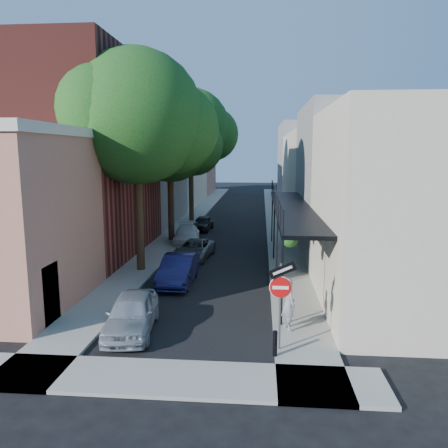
% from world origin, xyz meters
% --- Properties ---
extents(ground, '(160.00, 160.00, 0.00)m').
position_xyz_m(ground, '(0.00, 0.00, 0.00)').
color(ground, black).
rests_on(ground, ground).
extents(road_surface, '(6.00, 64.00, 0.01)m').
position_xyz_m(road_surface, '(0.00, 30.00, 0.01)').
color(road_surface, black).
rests_on(road_surface, ground).
extents(sidewalk_left, '(2.00, 64.00, 0.12)m').
position_xyz_m(sidewalk_left, '(-4.00, 30.00, 0.06)').
color(sidewalk_left, gray).
rests_on(sidewalk_left, ground).
extents(sidewalk_right, '(2.00, 64.00, 0.12)m').
position_xyz_m(sidewalk_right, '(4.00, 30.00, 0.06)').
color(sidewalk_right, gray).
rests_on(sidewalk_right, ground).
extents(sidewalk_cross, '(12.00, 2.00, 0.12)m').
position_xyz_m(sidewalk_cross, '(0.00, -1.00, 0.06)').
color(sidewalk_cross, gray).
rests_on(sidewalk_cross, ground).
extents(buildings_left, '(10.10, 59.10, 12.00)m').
position_xyz_m(buildings_left, '(-9.30, 28.76, 4.94)').
color(buildings_left, tan).
rests_on(buildings_left, ground).
extents(buildings_right, '(9.80, 55.00, 10.00)m').
position_xyz_m(buildings_right, '(8.99, 29.49, 4.42)').
color(buildings_right, beige).
rests_on(buildings_right, ground).
extents(sign_post, '(0.89, 0.17, 2.99)m').
position_xyz_m(sign_post, '(3.16, 0.97, 2.04)').
color(sign_post, '#595B60').
rests_on(sign_post, ground).
extents(bollard, '(0.14, 0.14, 0.80)m').
position_xyz_m(bollard, '(3.00, 0.50, 0.52)').
color(bollard, black).
rests_on(bollard, sidewalk_right).
extents(oak_near, '(7.48, 6.80, 11.42)m').
position_xyz_m(oak_near, '(-3.37, 10.26, 7.88)').
color(oak_near, '#382616').
rests_on(oak_near, ground).
extents(oak_mid, '(6.60, 6.00, 10.20)m').
position_xyz_m(oak_mid, '(-3.42, 18.23, 7.06)').
color(oak_mid, '#382616').
rests_on(oak_mid, ground).
extents(oak_far, '(7.70, 7.00, 11.90)m').
position_xyz_m(oak_far, '(-3.35, 27.27, 8.26)').
color(oak_far, '#382616').
rests_on(oak_far, ground).
extents(parked_car_a, '(2.01, 4.10, 1.35)m').
position_xyz_m(parked_car_a, '(-1.96, 2.20, 0.67)').
color(parked_car_a, '#959BA5').
rests_on(parked_car_a, ground).
extents(parked_car_b, '(1.51, 4.20, 1.38)m').
position_xyz_m(parked_car_b, '(-1.40, 8.00, 0.69)').
color(parked_car_b, '#151542').
rests_on(parked_car_b, ground).
extents(parked_car_c, '(2.24, 4.18, 1.12)m').
position_xyz_m(parked_car_c, '(-1.40, 13.02, 0.56)').
color(parked_car_c, slate).
rests_on(parked_car_c, ground).
extents(parked_car_d, '(2.22, 4.39, 1.22)m').
position_xyz_m(parked_car_d, '(-2.60, 17.44, 0.61)').
color(parked_car_d, white).
rests_on(parked_car_d, ground).
extents(parked_car_e, '(1.66, 3.53, 1.17)m').
position_xyz_m(parked_car_e, '(-2.18, 22.51, 0.58)').
color(parked_car_e, black).
rests_on(parked_car_e, ground).
extents(pedestrian, '(0.68, 0.80, 1.86)m').
position_xyz_m(pedestrian, '(3.51, 2.57, 1.05)').
color(pedestrian, gray).
rests_on(pedestrian, sidewalk_right).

